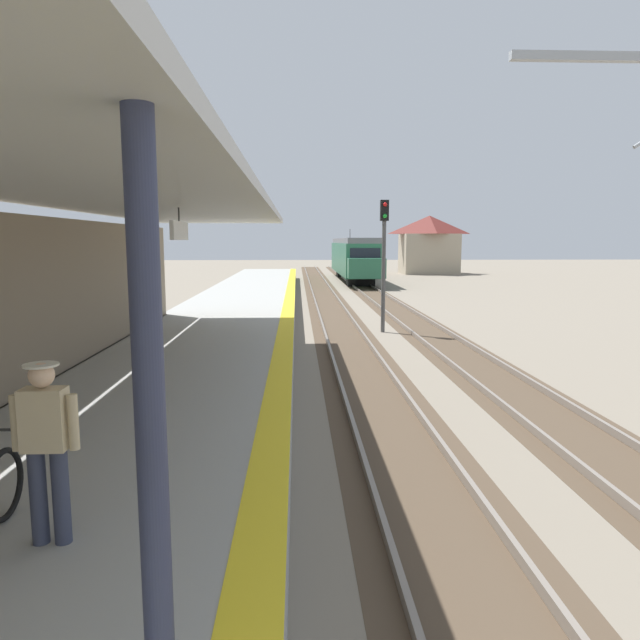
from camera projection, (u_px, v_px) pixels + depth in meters
The scene contains 8 objects.
station_platform at pixel (207, 352), 16.41m from camera, with size 5.00×80.00×0.91m.
station_building_with_canopy at pixel (27, 301), 9.31m from camera, with size 4.85×24.00×4.43m.
track_pair_nearest_platform at pixel (347, 341), 20.61m from camera, with size 2.34×120.00×0.16m.
track_pair_middle at pixel (440, 340), 20.74m from camera, with size 2.34×120.00×0.16m.
approaching_train at pixel (354, 257), 51.92m from camera, with size 2.93×19.60×4.76m.
commuter_person at pixel (46, 443), 5.07m from camera, with size 0.59×0.30×1.67m.
rail_signal_post at pixel (384, 252), 22.45m from camera, with size 0.32×0.34×5.20m.
distant_trackside_house at pixel (429, 244), 63.52m from camera, with size 6.60×5.28×6.40m.
Camera 1 is at (0.10, -0.25, 3.62)m, focal length 32.09 mm.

